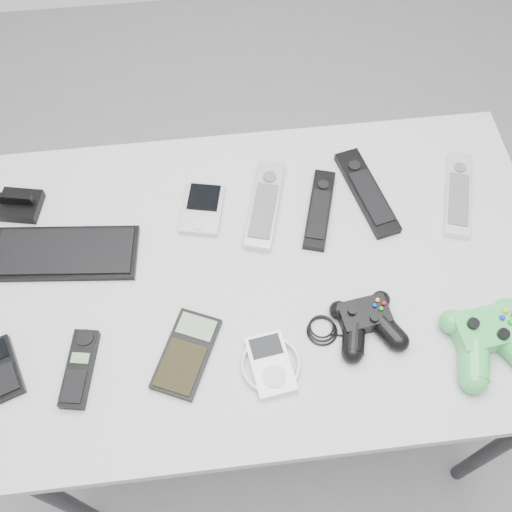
{
  "coord_description": "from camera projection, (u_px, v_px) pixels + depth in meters",
  "views": [
    {
      "loc": [
        -0.14,
        -0.58,
        1.73
      ],
      "look_at": [
        -0.08,
        -0.02,
        0.74
      ],
      "focal_mm": 42.0,
      "sensor_mm": 36.0,
      "label": 1
    }
  ],
  "objects": [
    {
      "name": "floor",
      "position": [
        281.0,
        371.0,
        1.79
      ],
      "size": [
        3.5,
        3.5,
        0.0
      ],
      "primitive_type": "plane",
      "color": "slate",
      "rests_on": "ground"
    },
    {
      "name": "desk",
      "position": [
        271.0,
        286.0,
        1.19
      ],
      "size": [
        1.08,
        0.7,
        0.72
      ],
      "color": "gray",
      "rests_on": "floor"
    },
    {
      "name": "pda_keyboard",
      "position": [
        66.0,
        253.0,
        1.15
      ],
      "size": [
        0.28,
        0.14,
        0.02
      ],
      "primitive_type": "cube",
      "rotation": [
        0.0,
        0.0,
        -0.1
      ],
      "color": "black",
      "rests_on": "desk"
    },
    {
      "name": "dock_bracket",
      "position": [
        18.0,
        202.0,
        1.19
      ],
      "size": [
        0.09,
        0.09,
        0.04
      ],
      "primitive_type": "cube",
      "rotation": [
        0.0,
        0.0,
        -0.21
      ],
      "color": "black",
      "rests_on": "desk"
    },
    {
      "name": "pda",
      "position": [
        202.0,
        209.0,
        1.2
      ],
      "size": [
        0.1,
        0.13,
        0.02
      ],
      "primitive_type": "cube",
      "rotation": [
        0.0,
        0.0,
        -0.22
      ],
      "color": "#B5B6BD",
      "rests_on": "desk"
    },
    {
      "name": "remote_silver_a",
      "position": [
        265.0,
        204.0,
        1.2
      ],
      "size": [
        0.11,
        0.22,
        0.02
      ],
      "primitive_type": "cube",
      "rotation": [
        0.0,
        0.0,
        -0.27
      ],
      "color": "#B5B6BD",
      "rests_on": "desk"
    },
    {
      "name": "remote_black_a",
      "position": [
        320.0,
        209.0,
        1.2
      ],
      "size": [
        0.1,
        0.19,
        0.02
      ],
      "primitive_type": "cube",
      "rotation": [
        0.0,
        0.0,
        -0.3
      ],
      "color": "black",
      "rests_on": "desk"
    },
    {
      "name": "remote_black_b",
      "position": [
        367.0,
        192.0,
        1.22
      ],
      "size": [
        0.1,
        0.22,
        0.02
      ],
      "primitive_type": "cube",
      "rotation": [
        0.0,
        0.0,
        0.22
      ],
      "color": "black",
      "rests_on": "desk"
    },
    {
      "name": "remote_silver_b",
      "position": [
        458.0,
        194.0,
        1.22
      ],
      "size": [
        0.11,
        0.21,
        0.02
      ],
      "primitive_type": "cube",
      "rotation": [
        0.0,
        0.0,
        -0.31
      ],
      "color": "silver",
      "rests_on": "desk"
    },
    {
      "name": "mobile_phone",
      "position": [
        2.0,
        368.0,
        1.03
      ],
      "size": [
        0.09,
        0.12,
        0.02
      ],
      "primitive_type": "cube",
      "rotation": [
        0.0,
        0.0,
        0.35
      ],
      "color": "black",
      "rests_on": "desk"
    },
    {
      "name": "cordless_handset",
      "position": [
        79.0,
        368.0,
        1.03
      ],
      "size": [
        0.07,
        0.14,
        0.02
      ],
      "primitive_type": "cube",
      "rotation": [
        0.0,
        0.0,
        -0.18
      ],
      "color": "black",
      "rests_on": "desk"
    },
    {
      "name": "calculator",
      "position": [
        187.0,
        353.0,
        1.05
      ],
      "size": [
        0.14,
        0.17,
        0.02
      ],
      "primitive_type": "cube",
      "rotation": [
        0.0,
        0.0,
        -0.43
      ],
      "color": "black",
      "rests_on": "desk"
    },
    {
      "name": "mp3_player",
      "position": [
        271.0,
        364.0,
        1.04
      ],
      "size": [
        0.12,
        0.13,
        0.02
      ],
      "primitive_type": "cube",
      "rotation": [
        0.0,
        0.0,
        0.14
      ],
      "color": "silver",
      "rests_on": "desk"
    },
    {
      "name": "controller_black",
      "position": [
        367.0,
        321.0,
        1.06
      ],
      "size": [
        0.23,
        0.16,
        0.04
      ],
      "primitive_type": null,
      "rotation": [
        0.0,
        0.0,
        0.14
      ],
      "color": "black",
      "rests_on": "desk"
    },
    {
      "name": "controller_green",
      "position": [
        491.0,
        338.0,
        1.04
      ],
      "size": [
        0.17,
        0.18,
        0.05
      ],
      "primitive_type": null,
      "rotation": [
        0.0,
        0.0,
        0.1
      ],
      "color": "#25882D",
      "rests_on": "desk"
    }
  ]
}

